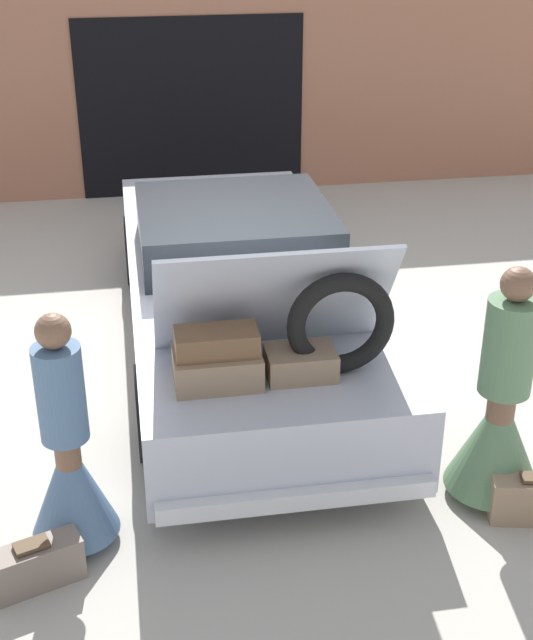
# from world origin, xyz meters

# --- Properties ---
(ground_plane) EXTENTS (40.00, 40.00, 0.00)m
(ground_plane) POSITION_xyz_m (0.00, 0.00, 0.00)
(ground_plane) COLOR #ADA89E
(garage_wall_back) EXTENTS (12.00, 0.14, 2.80)m
(garage_wall_back) POSITION_xyz_m (0.00, 4.35, 1.39)
(garage_wall_back) COLOR #9E664C
(garage_wall_back) RESTS_ON ground_plane
(car) EXTENTS (1.88, 5.06, 1.67)m
(car) POSITION_xyz_m (-0.00, -0.01, 0.57)
(car) COLOR #B2B7C6
(car) RESTS_ON ground_plane
(person_left) EXTENTS (0.54, 0.54, 1.56)m
(person_left) POSITION_xyz_m (-1.36, -2.33, 0.56)
(person_left) COLOR brown
(person_left) RESTS_ON ground_plane
(person_right) EXTENTS (0.63, 0.63, 1.64)m
(person_right) POSITION_xyz_m (1.36, -2.32, 0.58)
(person_right) COLOR brown
(person_right) RESTS_ON ground_plane
(suitcase_beside_left_person) EXTENTS (0.59, 0.37, 0.31)m
(suitcase_beside_left_person) POSITION_xyz_m (-1.58, -2.70, 0.14)
(suitcase_beside_left_person) COLOR #75665B
(suitcase_beside_left_person) RESTS_ON ground_plane
(suitcase_beside_right_person) EXTENTS (0.56, 0.29, 0.34)m
(suitcase_beside_right_person) POSITION_xyz_m (1.51, -2.62, 0.16)
(suitcase_beside_right_person) COLOR #8C7259
(suitcase_beside_right_person) RESTS_ON ground_plane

